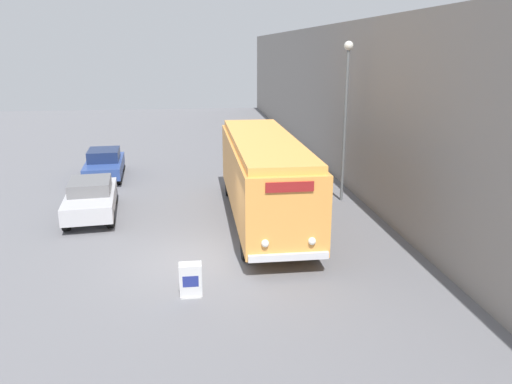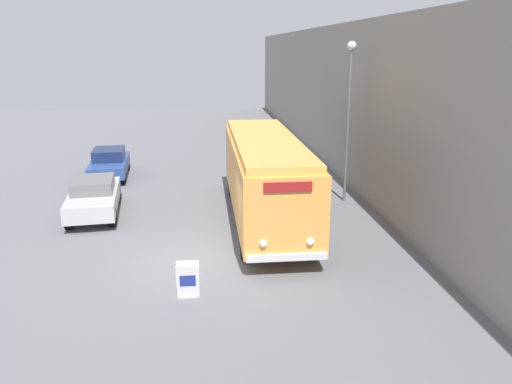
{
  "view_description": "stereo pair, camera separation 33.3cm",
  "coord_description": "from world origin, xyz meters",
  "px_view_note": "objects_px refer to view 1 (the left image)",
  "views": [
    {
      "loc": [
        0.06,
        -14.04,
        6.24
      ],
      "look_at": [
        1.99,
        1.08,
        1.83
      ],
      "focal_mm": 35.0,
      "sensor_mm": 36.0,
      "label": 1
    },
    {
      "loc": [
        0.39,
        -14.08,
        6.24
      ],
      "look_at": [
        1.99,
        1.08,
        1.83
      ],
      "focal_mm": 35.0,
      "sensor_mm": 36.0,
      "label": 2
    }
  ],
  "objects_px": {
    "vintage_bus": "(264,174)",
    "parked_car_mid": "(104,164)",
    "sign_board": "(191,281)",
    "streetlamp": "(346,100)",
    "parked_car_near": "(91,197)"
  },
  "relations": [
    {
      "from": "streetlamp",
      "to": "parked_car_near",
      "type": "distance_m",
      "value": 10.73
    },
    {
      "from": "vintage_bus",
      "to": "parked_car_mid",
      "type": "height_order",
      "value": "vintage_bus"
    },
    {
      "from": "vintage_bus",
      "to": "streetlamp",
      "type": "xyz_separation_m",
      "value": [
        3.64,
        2.14,
        2.42
      ]
    },
    {
      "from": "vintage_bus",
      "to": "parked_car_mid",
      "type": "distance_m",
      "value": 10.14
    },
    {
      "from": "vintage_bus",
      "to": "parked_car_mid",
      "type": "bearing_deg",
      "value": 133.45
    },
    {
      "from": "sign_board",
      "to": "parked_car_mid",
      "type": "distance_m",
      "value": 13.73
    },
    {
      "from": "sign_board",
      "to": "streetlamp",
      "type": "relative_size",
      "value": 0.15
    },
    {
      "from": "sign_board",
      "to": "vintage_bus",
      "type": "bearing_deg",
      "value": 64.65
    },
    {
      "from": "streetlamp",
      "to": "parked_car_mid",
      "type": "relative_size",
      "value": 1.52
    },
    {
      "from": "vintage_bus",
      "to": "parked_car_near",
      "type": "distance_m",
      "value": 6.7
    },
    {
      "from": "sign_board",
      "to": "streetlamp",
      "type": "distance_m",
      "value": 10.81
    },
    {
      "from": "sign_board",
      "to": "parked_car_near",
      "type": "height_order",
      "value": "parked_car_near"
    },
    {
      "from": "streetlamp",
      "to": "parked_car_mid",
      "type": "height_order",
      "value": "streetlamp"
    },
    {
      "from": "streetlamp",
      "to": "sign_board",
      "type": "bearing_deg",
      "value": -128.93
    },
    {
      "from": "vintage_bus",
      "to": "parked_car_near",
      "type": "height_order",
      "value": "vintage_bus"
    }
  ]
}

